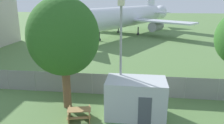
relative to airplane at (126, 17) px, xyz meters
name	(u,v)px	position (x,y,z in m)	size (l,w,h in m)	color
perimeter_fence	(92,84)	(-0.83, -32.09, -2.99)	(56.07, 0.07, 1.82)	gray
airplane	(126,17)	(0.00, 0.00, 0.00)	(28.03, 35.57, 12.67)	silver
portable_cabin	(136,98)	(2.90, -35.27, -2.58)	(4.01, 2.35, 2.65)	silver
picnic_bench_near_cabin	(79,113)	(-0.81, -36.26, -3.44)	(1.81, 1.70, 0.76)	#A37A47
tree_behind_benches	(64,37)	(-2.17, -34.58, 1.39)	(4.96, 4.96, 8.06)	brown
light_mast	(121,46)	(1.77, -34.37, 0.84)	(0.44, 0.44, 7.75)	#99999E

